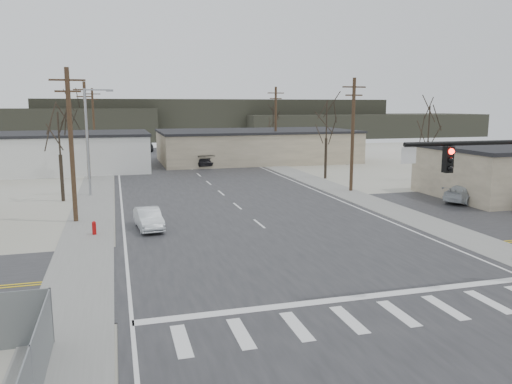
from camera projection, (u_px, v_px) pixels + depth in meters
The scene contains 25 objects.
ground at pixel (304, 261), 24.77m from camera, with size 140.00×140.00×0.00m, color silver.
main_road at pixel (234, 204), 38.98m from camera, with size 18.00×110.00×0.05m, color #262729.
cross_road at pixel (304, 260), 24.76m from camera, with size 90.00×10.00×0.04m, color #262729.
sidewalk_left at pixel (95, 199), 40.88m from camera, with size 3.00×90.00×0.06m, color gray.
sidewalk_right at pixel (332, 188), 46.57m from camera, with size 3.00×90.00×0.06m, color gray.
fire_hydrant at pixel (94, 228), 29.54m from camera, with size 0.24×0.24×0.87m.
building_left_far at pixel (51, 152), 58.00m from camera, with size 22.30×12.30×4.50m.
building_right_far at pixel (256, 146), 68.79m from camera, with size 26.30×14.30×4.30m.
upole_left_b at pixel (71, 143), 32.16m from camera, with size 2.20×0.30×10.00m.
upole_left_c at pixel (87, 129), 51.12m from camera, with size 2.20×0.30×10.00m.
upole_left_d at pixel (94, 123), 70.08m from camera, with size 2.20×0.30×10.00m.
upole_right_a at pixel (353, 133), 44.02m from camera, with size 2.20×0.30×10.00m.
upole_right_b at pixel (276, 124), 64.88m from camera, with size 2.20×0.30×10.00m.
streetlight_main at pixel (90, 136), 41.85m from camera, with size 2.40×0.25×9.00m.
tree_left_near at pixel (59, 136), 39.34m from camera, with size 3.30×3.30×7.35m.
tree_right_mid at pixel (327, 122), 51.76m from camera, with size 3.74×3.74×8.33m.
tree_left_far at pixel (71, 116), 63.54m from camera, with size 3.96×3.96×8.82m.
tree_right_far at pixel (273, 119), 77.13m from camera, with size 3.52×3.52×7.84m.
tree_lot at pixel (429, 126), 50.57m from camera, with size 3.52×3.52×7.84m.
hill_center at pixel (217, 119), 119.03m from camera, with size 80.00×18.00×9.00m, color #333026.
hill_right at pixel (361, 125), 123.04m from camera, with size 60.00×18.00×5.50m, color #333026.
sedan_crossing at pixel (149, 219), 30.91m from camera, with size 1.37×3.94×1.30m, color silver.
car_far_a at pixel (200, 160), 62.63m from camera, with size 2.40×5.92×1.72m, color black.
car_far_b at pixel (147, 147), 83.40m from camera, with size 1.87×4.64×1.58m, color black.
car_parked_silver at pixel (467, 193), 39.51m from camera, with size 1.96×4.82×1.40m, color #B1B8BD.
Camera 1 is at (-8.79, -22.26, 7.61)m, focal length 35.00 mm.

